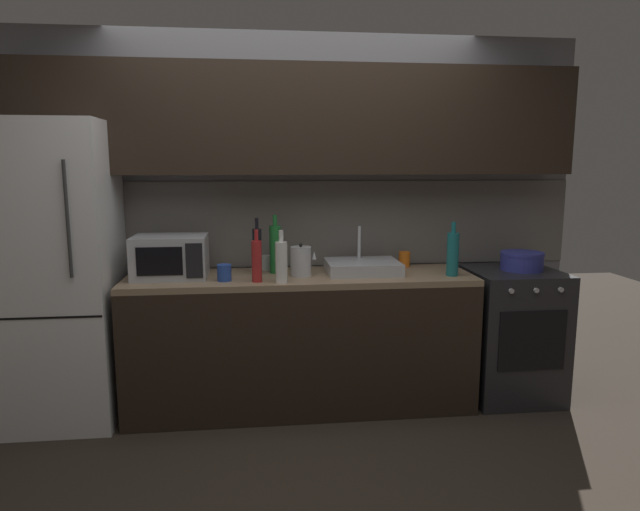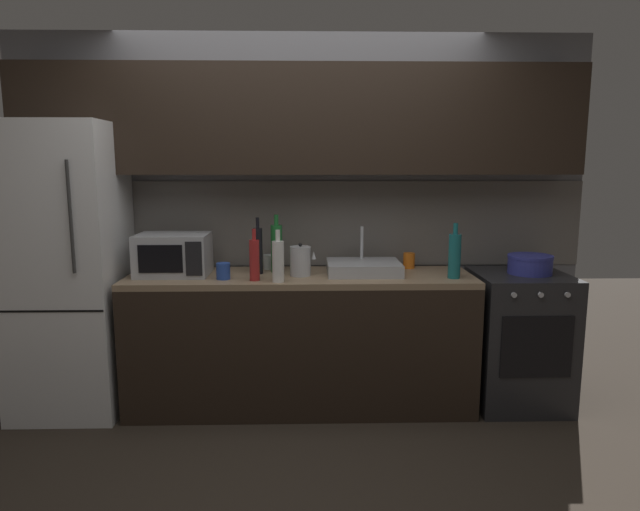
% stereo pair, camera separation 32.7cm
% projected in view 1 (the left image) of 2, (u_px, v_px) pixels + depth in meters
% --- Properties ---
extents(ground_plane, '(10.00, 10.00, 0.00)m').
position_uv_depth(ground_plane, '(315.00, 478.00, 2.91)').
color(ground_plane, '#2D261E').
extents(back_wall, '(4.00, 0.44, 2.50)m').
position_uv_depth(back_wall, '(297.00, 174.00, 3.83)').
color(back_wall, slate).
rests_on(back_wall, ground).
extents(counter_run, '(2.26, 0.60, 0.90)m').
position_uv_depth(counter_run, '(301.00, 341.00, 3.72)').
color(counter_run, black).
rests_on(counter_run, ground).
extents(refrigerator, '(0.68, 0.69, 1.88)m').
position_uv_depth(refrigerator, '(59.00, 274.00, 3.47)').
color(refrigerator, white).
rests_on(refrigerator, ground).
extents(oven_range, '(0.60, 0.62, 0.90)m').
position_uv_depth(oven_range, '(511.00, 333.00, 3.88)').
color(oven_range, '#232326').
rests_on(oven_range, ground).
extents(microwave, '(0.46, 0.35, 0.27)m').
position_uv_depth(microwave, '(171.00, 257.00, 3.55)').
color(microwave, '#A8AAAF').
rests_on(microwave, counter_run).
extents(sink_basin, '(0.48, 0.38, 0.30)m').
position_uv_depth(sink_basin, '(363.00, 267.00, 3.71)').
color(sink_basin, '#ADAFB5').
rests_on(sink_basin, counter_run).
extents(kettle, '(0.17, 0.13, 0.21)m').
position_uv_depth(kettle, '(301.00, 261.00, 3.60)').
color(kettle, '#B7BABF').
rests_on(kettle, counter_run).
extents(wine_bottle_red, '(0.06, 0.06, 0.33)m').
position_uv_depth(wine_bottle_red, '(257.00, 260.00, 3.42)').
color(wine_bottle_red, '#A82323').
rests_on(wine_bottle_red, counter_run).
extents(wine_bottle_teal, '(0.08, 0.08, 0.35)m').
position_uv_depth(wine_bottle_teal, '(453.00, 253.00, 3.60)').
color(wine_bottle_teal, '#19666B').
rests_on(wine_bottle_teal, counter_run).
extents(wine_bottle_dark, '(0.06, 0.06, 0.37)m').
position_uv_depth(wine_bottle_dark, '(257.00, 251.00, 3.63)').
color(wine_bottle_dark, black).
rests_on(wine_bottle_dark, counter_run).
extents(wine_bottle_green, '(0.08, 0.08, 0.39)m').
position_uv_depth(wine_bottle_green, '(275.00, 248.00, 3.69)').
color(wine_bottle_green, '#1E6B2D').
rests_on(wine_bottle_green, counter_run).
extents(wine_bottle_white, '(0.07, 0.07, 0.32)m').
position_uv_depth(wine_bottle_white, '(281.00, 261.00, 3.39)').
color(wine_bottle_white, silver).
rests_on(wine_bottle_white, counter_run).
extents(mug_orange, '(0.08, 0.08, 0.11)m').
position_uv_depth(mug_orange, '(404.00, 259.00, 3.93)').
color(mug_orange, orange).
rests_on(mug_orange, counter_run).
extents(mug_blue, '(0.09, 0.09, 0.10)m').
position_uv_depth(mug_blue, '(224.00, 273.00, 3.45)').
color(mug_blue, '#234299').
rests_on(mug_blue, counter_run).
extents(mug_clear, '(0.08, 0.08, 0.10)m').
position_uv_depth(mug_clear, '(266.00, 263.00, 3.81)').
color(mug_clear, silver).
rests_on(mug_clear, counter_run).
extents(cooking_pot, '(0.29, 0.29, 0.12)m').
position_uv_depth(cooking_pot, '(522.00, 261.00, 3.80)').
color(cooking_pot, '#333899').
rests_on(cooking_pot, oven_range).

